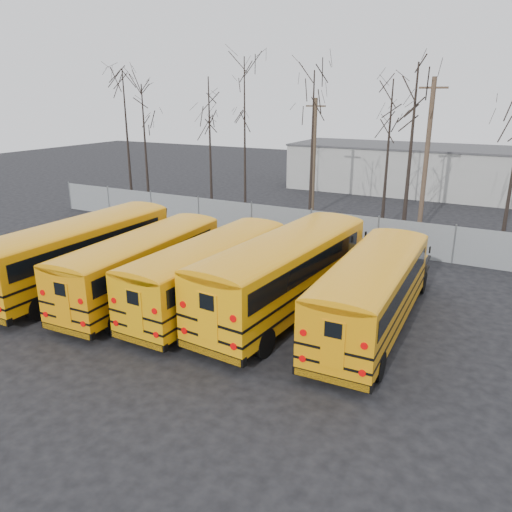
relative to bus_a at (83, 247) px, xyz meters
The scene contains 17 objects.
ground 6.75m from the bus_a, ahead, with size 120.00×120.00×0.00m, color black.
fence 13.14m from the bus_a, 60.48° to the left, with size 40.00×0.04×2.00m, color gray.
distant_building 32.53m from the bus_a, 74.93° to the left, with size 22.00×8.00×4.00m, color #A2A39E.
bus_a is the anchor object (origin of this frame).
bus_b 3.40m from the bus_a, ahead, with size 2.79×10.50×2.91m.
bus_c 6.49m from the bus_a, ahead, with size 2.65×10.50×2.92m.
bus_d 9.55m from the bus_a, 10.60° to the left, with size 3.58×11.78×3.25m.
bus_e 12.99m from the bus_a, ahead, with size 2.71×10.66×2.96m.
utility_pole_left 18.91m from the bus_a, 78.52° to the left, with size 1.47×0.26×8.24m.
utility_pole_right 20.93m from the bus_a, 55.70° to the left, with size 1.68×0.34×9.47m.
tree_0 19.76m from the bus_a, 125.55° to the left, with size 0.26×0.26×10.40m, color black.
tree_1 15.94m from the bus_a, 119.31° to the left, with size 0.26×0.26×9.17m, color black.
tree_2 15.75m from the bus_a, 101.12° to the left, with size 0.26×0.26×9.64m, color black.
tree_3 14.49m from the bus_a, 87.89° to the left, with size 0.26×0.26×10.75m, color black.
tree_4 14.91m from the bus_a, 67.83° to the left, with size 0.26×0.26×9.80m, color black.
tree_5 19.32m from the bus_a, 60.62° to the left, with size 0.26×0.26×9.36m, color black.
tree_6 18.36m from the bus_a, 51.47° to the left, with size 0.26×0.26×10.13m, color black.
Camera 1 is at (10.66, -14.73, 8.41)m, focal length 35.00 mm.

